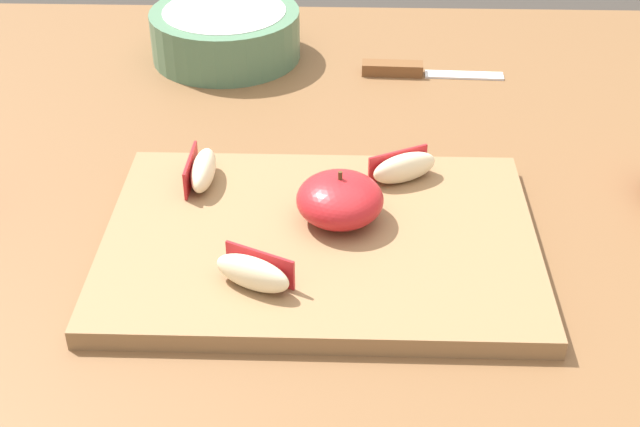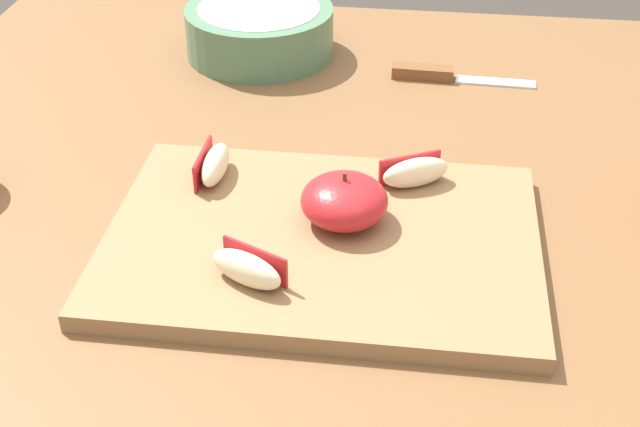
# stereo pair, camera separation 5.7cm
# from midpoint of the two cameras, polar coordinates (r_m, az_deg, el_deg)

# --- Properties ---
(dining_table) EXTENTS (1.12, 0.93, 0.75)m
(dining_table) POSITION_cam_midpoint_polar(r_m,az_deg,el_deg) (0.87, 3.13, -4.89)
(dining_table) COLOR brown
(dining_table) RESTS_ON ground_plane
(cutting_board) EXTENTS (0.36, 0.26, 0.02)m
(cutting_board) POSITION_cam_midpoint_polar(r_m,az_deg,el_deg) (0.73, -2.25, -1.89)
(cutting_board) COLOR olive
(cutting_board) RESTS_ON dining_table
(apple_half_skin_up) EXTENTS (0.07, 0.07, 0.05)m
(apple_half_skin_up) POSITION_cam_midpoint_polar(r_m,az_deg,el_deg) (0.73, -0.95, 0.86)
(apple_half_skin_up) COLOR #B21E23
(apple_half_skin_up) RESTS_ON cutting_board
(apple_wedge_front) EXTENTS (0.02, 0.06, 0.03)m
(apple_wedge_front) POSITION_cam_midpoint_polar(r_m,az_deg,el_deg) (0.79, -9.74, 2.74)
(apple_wedge_front) COLOR beige
(apple_wedge_front) RESTS_ON cutting_board
(apple_wedge_back) EXTENTS (0.06, 0.05, 0.03)m
(apple_wedge_back) POSITION_cam_midpoint_polar(r_m,az_deg,el_deg) (0.79, 3.36, 2.86)
(apple_wedge_back) COLOR beige
(apple_wedge_back) RESTS_ON cutting_board
(apple_wedge_left) EXTENTS (0.07, 0.05, 0.03)m
(apple_wedge_left) POSITION_cam_midpoint_polar(r_m,az_deg,el_deg) (0.67, -6.84, -3.90)
(apple_wedge_left) COLOR beige
(apple_wedge_left) RESTS_ON cutting_board
(paring_knife) EXTENTS (0.16, 0.03, 0.01)m
(paring_knife) POSITION_cam_midpoint_polar(r_m,az_deg,el_deg) (1.03, 4.05, 9.28)
(paring_knife) COLOR silver
(paring_knife) RESTS_ON dining_table
(ceramic_fruit_bowl) EXTENTS (0.18, 0.18, 0.06)m
(ceramic_fruit_bowl) POSITION_cam_midpoint_polar(r_m,az_deg,el_deg) (1.07, -7.73, 11.56)
(ceramic_fruit_bowl) COLOR #4C7556
(ceramic_fruit_bowl) RESTS_ON dining_table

